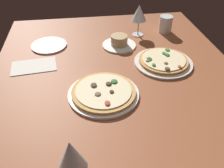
% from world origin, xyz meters
% --- Properties ---
extents(dining_table, '(1.50, 1.10, 0.04)m').
position_xyz_m(dining_table, '(0.00, 0.00, 0.02)').
color(dining_table, brown).
rests_on(dining_table, ground).
extents(pizza_main, '(0.28, 0.28, 0.03)m').
position_xyz_m(pizza_main, '(0.05, -0.07, 0.05)').
color(pizza_main, white).
rests_on(pizza_main, dining_table).
extents(pizza_side, '(0.27, 0.27, 0.03)m').
position_xyz_m(pizza_side, '(-0.14, 0.23, 0.05)').
color(pizza_side, silver).
rests_on(pizza_side, dining_table).
extents(ramekin_on_saucer, '(0.18, 0.18, 0.06)m').
position_xyz_m(ramekin_on_saucer, '(-0.34, 0.05, 0.06)').
color(ramekin_on_saucer, white).
rests_on(ramekin_on_saucer, dining_table).
extents(wine_glass_far, '(0.07, 0.07, 0.18)m').
position_xyz_m(wine_glass_far, '(0.42, -0.19, 0.17)').
color(wine_glass_far, silver).
rests_on(wine_glass_far, dining_table).
extents(wine_glass_near, '(0.08, 0.08, 0.17)m').
position_xyz_m(wine_glass_near, '(-0.45, 0.18, 0.16)').
color(wine_glass_near, silver).
rests_on(wine_glass_near, dining_table).
extents(water_glass, '(0.07, 0.07, 0.09)m').
position_xyz_m(water_glass, '(-0.46, 0.34, 0.08)').
color(water_glass, silver).
rests_on(water_glass, dining_table).
extents(side_plate, '(0.18, 0.18, 0.01)m').
position_xyz_m(side_plate, '(-0.39, -0.31, 0.04)').
color(side_plate, silver).
rests_on(side_plate, dining_table).
extents(paper_menu, '(0.14, 0.21, 0.00)m').
position_xyz_m(paper_menu, '(-0.20, -0.37, 0.04)').
color(paper_menu, silver).
rests_on(paper_menu, dining_table).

